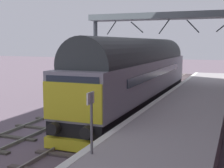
% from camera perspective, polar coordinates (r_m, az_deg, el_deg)
% --- Properties ---
extents(ground_plane, '(140.00, 140.00, 0.00)m').
position_cam_1_polar(ground_plane, '(16.86, -0.22, -7.61)').
color(ground_plane, '#61535E').
rests_on(ground_plane, ground).
extents(track_main, '(2.50, 60.00, 0.15)m').
position_cam_1_polar(track_main, '(16.84, -0.22, -7.43)').
color(track_main, slate).
rests_on(track_main, ground).
extents(track_adjacent_west, '(2.50, 60.00, 0.15)m').
position_cam_1_polar(track_adjacent_west, '(18.35, -10.18, -6.30)').
color(track_adjacent_west, gray).
rests_on(track_adjacent_west, ground).
extents(station_platform, '(4.00, 44.00, 1.01)m').
position_cam_1_polar(station_platform, '(15.78, 12.08, -6.95)').
color(station_platform, '#999495').
rests_on(station_platform, ground).
extents(diesel_locomotive, '(2.74, 18.79, 4.68)m').
position_cam_1_polar(diesel_locomotive, '(21.12, 4.91, 2.26)').
color(diesel_locomotive, black).
rests_on(diesel_locomotive, ground).
extents(signal_post_far, '(0.44, 0.22, 4.41)m').
position_cam_1_polar(signal_post_far, '(28.93, -1.87, 4.47)').
color(signal_post_far, gray).
rests_on(signal_post_far, ground).
extents(platform_number_sign, '(0.10, 0.44, 1.90)m').
position_cam_1_polar(platform_number_sign, '(9.59, -3.80, -5.25)').
color(platform_number_sign, slate).
rests_on(platform_number_sign, station_platform).
extents(overhead_footbridge, '(12.70, 2.00, 6.77)m').
position_cam_1_polar(overhead_footbridge, '(26.51, 9.38, 11.14)').
color(overhead_footbridge, slate).
rests_on(overhead_footbridge, ground).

